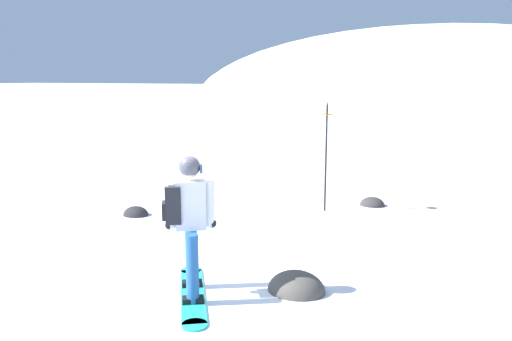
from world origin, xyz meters
name	(u,v)px	position (x,y,z in m)	size (l,w,h in m)	color
ground_plane	(171,276)	(0.00, 0.00, 0.00)	(300.00, 300.00, 0.00)	white
ridge_peak_main	(429,108)	(1.40, 39.66, 0.00)	(40.18, 36.16, 13.25)	white
snowboarder_main	(188,222)	(0.53, -0.46, 0.92)	(1.05, 1.64, 1.71)	#23B7A3
piste_marker_near	(326,149)	(1.11, 4.01, 1.22)	(0.20, 0.20, 2.16)	black
rock_dark	(296,291)	(1.69, 0.13, 0.00)	(0.72, 0.61, 0.51)	#4C4742
rock_mid	(372,205)	(1.93, 4.77, 0.00)	(0.51, 0.43, 0.35)	#383333
rock_small	(136,215)	(-2.18, 2.39, 0.00)	(0.50, 0.42, 0.35)	#282628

